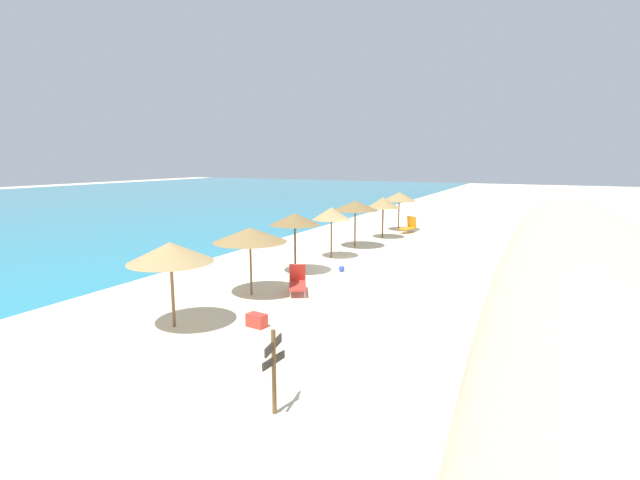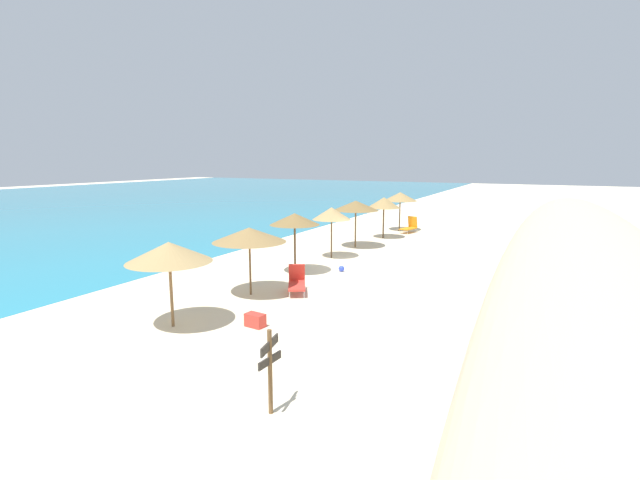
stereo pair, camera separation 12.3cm
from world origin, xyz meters
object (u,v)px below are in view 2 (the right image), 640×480
Objects in this scene: cooler_box at (255,320)px; lounge_chair_0 at (297,282)px; beach_umbrella_6 at (400,197)px; beach_umbrella_0 at (169,252)px; beach_umbrella_4 at (356,206)px; beach_umbrella_5 at (384,203)px; beach_umbrella_3 at (332,214)px; beach_umbrella_1 at (249,235)px; lounge_chair_1 at (410,226)px; beach_umbrella_2 at (295,219)px; wooden_signpost at (270,364)px; beach_ball at (341,269)px.

lounge_chair_0 is at bearing 10.48° from cooler_box.
beach_umbrella_0 is at bearing 178.96° from beach_umbrella_6.
beach_umbrella_5 is (3.70, -0.39, -0.13)m from beach_umbrella_4.
beach_umbrella_3 is 0.97× the size of beach_umbrella_4.
cooler_box is (-13.18, -2.20, -2.18)m from beach_umbrella_4.
beach_umbrella_1 is 7.27m from beach_umbrella_3.
beach_umbrella_6 is 20.59m from cooler_box.
beach_umbrella_4 is 9.73m from lounge_chair_0.
beach_umbrella_5 reaches higher than cooler_box.
beach_umbrella_5 reaches higher than lounge_chair_1.
lounge_chair_1 is (13.45, -1.30, -1.97)m from beach_umbrella_2.
wooden_signpost reaches higher than beach_ball.
beach_umbrella_6 is at bearing -115.35° from lounge_chair_0.
cooler_box is at bearing -142.70° from beach_umbrella_1.
beach_umbrella_6 is at bearing 5.82° from beach_ball.
beach_umbrella_1 is 9.98× the size of beach_ball.
lounge_chair_1 is at bearing -3.56° from beach_umbrella_0.
beach_umbrella_4 is at bearing 174.04° from beach_umbrella_5.
beach_umbrella_1 is 1.01× the size of beach_umbrella_4.
beach_umbrella_4 is 1.79× the size of lounge_chair_1.
beach_umbrella_5 reaches higher than beach_ball.
beach_ball is (11.39, 3.56, -0.90)m from wooden_signpost.
beach_umbrella_1 is at bearing 162.15° from beach_ball.
beach_umbrella_0 reaches higher than beach_ball.
beach_umbrella_6 reaches higher than beach_umbrella_4.
wooden_signpost is at bearing -117.87° from beach_umbrella_0.
beach_umbrella_2 is 13.65m from lounge_chair_1.
beach_umbrella_2 is at bearing 125.13° from beach_ball.
lounge_chair_1 is (20.85, -1.30, -1.85)m from beach_umbrella_0.
beach_umbrella_6 is 1.67× the size of lounge_chair_0.
beach_umbrella_4 is (6.87, -0.02, -0.02)m from beach_umbrella_2.
beach_umbrella_0 is 1.00× the size of beach_umbrella_3.
beach_umbrella_6 reaches higher than cooler_box.
lounge_chair_0 is 15.99m from lounge_chair_1.
beach_umbrella_5 is 3.51m from beach_umbrella_6.
beach_umbrella_5 is at bearing 2.36° from wooden_signpost.
beach_umbrella_2 is 0.99× the size of beach_umbrella_6.
beach_umbrella_3 is 4.34× the size of cooler_box.
beach_umbrella_4 is 6.98m from lounge_chair_1.
beach_umbrella_0 is at bearing 179.91° from beach_umbrella_4.
wooden_signpost is (-6.59, -5.11, -1.21)m from beach_umbrella_1.
beach_umbrella_5 is 17.10m from cooler_box.
beach_umbrella_1 is 17.68m from beach_umbrella_6.
beach_ball is (1.20, -1.70, -2.26)m from beach_umbrella_2.
beach_umbrella_6 is 2.24m from lounge_chair_1.
beach_umbrella_2 is 9.85× the size of beach_ball.
lounge_chair_1 is 2.50× the size of cooler_box.
beach_umbrella_5 is at bearing 86.44° from lounge_chair_1.
beach_umbrella_1 reaches higher than wooden_signpost.
beach_umbrella_2 is at bearing 179.49° from beach_umbrella_3.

